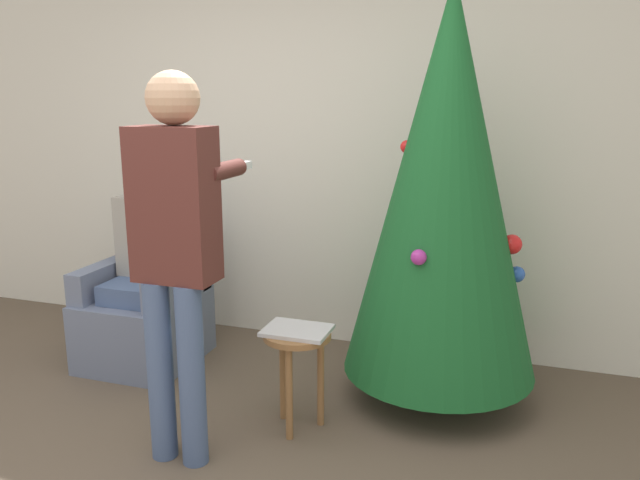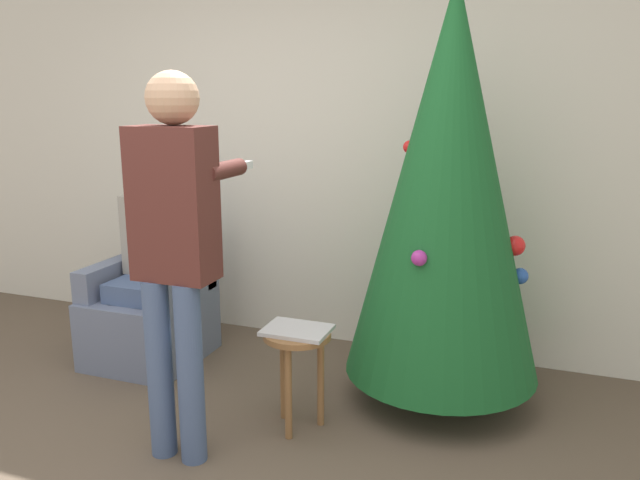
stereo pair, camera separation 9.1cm
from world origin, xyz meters
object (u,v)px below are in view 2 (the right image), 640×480
christmas_tree (448,184)px  person_standing (175,236)px  armchair (153,306)px  side_stool (297,352)px  person_seated (147,255)px

christmas_tree → person_standing: 1.42m
christmas_tree → person_standing: (-1.05, -0.94, -0.16)m
armchair → side_stool: 1.32m
christmas_tree → armchair: size_ratio=2.27×
christmas_tree → armchair: christmas_tree is taller
person_seated → christmas_tree: bearing=2.1°
person_standing → armchair: bearing=131.2°
christmas_tree → person_standing: bearing=-138.3°
armchair → person_seated: person_seated is taller
christmas_tree → person_seated: bearing=-177.9°
christmas_tree → side_stool: 1.16m
side_stool → christmas_tree: bearing=41.3°
person_seated → person_standing: 1.23m
person_seated → side_stool: bearing=-21.7°
christmas_tree → armchair: bearing=-178.8°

